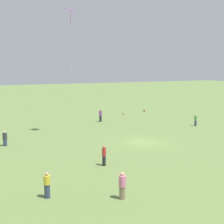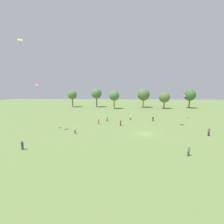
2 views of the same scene
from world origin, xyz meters
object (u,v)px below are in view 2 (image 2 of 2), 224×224
object	(u,v)px
person_0	(98,121)
kite_0	(171,74)
kite_2	(21,46)
person_2	(75,130)
person_7	(22,145)
person_5	(209,132)
person_3	(121,123)
kite_3	(37,88)
kite_1	(184,96)
person_6	(107,119)
person_1	(153,119)
person_4	(130,117)
person_8	(189,151)

from	to	relation	value
person_0	kite_0	world-z (taller)	kite_0
kite_0	kite_2	xyz separation A→B (m)	(-35.06, -8.09, 5.29)
person_0	person_2	world-z (taller)	person_0
person_7	person_5	bearing A→B (deg)	-31.97
person_3	kite_3	size ratio (longest dim) A/B	0.15
kite_1	kite_0	bearing A→B (deg)	-108.33
person_2	kite_2	distance (m)	21.94
person_3	kite_2	bearing A→B (deg)	81.45
person_2	person_6	size ratio (longest dim) A/B	1.03
person_1	kite_0	bearing A→B (deg)	-5.95
person_6	kite_1	bearing A→B (deg)	-87.14
person_5	person_6	bearing A→B (deg)	-108.36
person_5	kite_2	world-z (taller)	kite_2
person_5	kite_3	bearing A→B (deg)	-81.33
person_0	person_7	distance (m)	22.77
person_2	kite_3	world-z (taller)	kite_3
person_7	kite_1	xyz separation A→B (m)	(40.04, 30.04, 7.24)
kite_2	person_1	bearing A→B (deg)	44.22
person_7	person_3	bearing A→B (deg)	-0.28
person_4	person_5	xyz separation A→B (m)	(16.75, -17.38, 0.16)
person_3	person_7	world-z (taller)	person_3
person_4	kite_2	size ratio (longest dim) A/B	0.08
person_4	kite_2	distance (m)	36.78
person_1	kite_2	xyz separation A→B (m)	(-32.74, -16.55, 19.13)
person_0	person_7	world-z (taller)	person_0
person_4	kite_3	world-z (taller)	kite_3
person_2	person_5	world-z (taller)	person_5
person_1	person_5	size ratio (longest dim) A/B	0.86
person_8	kite_2	distance (m)	39.14
person_0	person_4	size ratio (longest dim) A/B	1.12
person_5	kite_2	size ratio (longest dim) A/B	0.09
person_1	person_7	size ratio (longest dim) A/B	1.01
person_0	person_3	bearing A→B (deg)	-88.06
person_4	person_6	size ratio (longest dim) A/B	0.92
person_5	kite_0	size ratio (longest dim) A/B	0.12
person_0	person_3	xyz separation A→B (m)	(6.79, -1.75, 0.01)
person_5	kite_1	xyz separation A→B (m)	(2.35, 20.13, 7.08)
person_4	person_8	world-z (taller)	person_8
person_1	kite_2	distance (m)	41.37
kite_3	kite_1	bearing A→B (deg)	61.36
person_2	kite_2	world-z (taller)	kite_2
person_7	kite_0	xyz separation A→B (m)	(30.66, 16.82, 13.84)
kite_3	kite_0	bearing A→B (deg)	46.66
person_1	person_2	size ratio (longest dim) A/B	0.92
person_4	person_7	xyz separation A→B (m)	(-20.93, -27.29, 0.01)
person_3	person_4	size ratio (longest dim) A/B	1.11
person_3	person_8	bearing A→B (deg)	176.98
person_0	kite_0	bearing A→B (deg)	-82.99
person_6	kite_3	world-z (taller)	kite_3
person_1	kite_2	bearing A→B (deg)	-84.50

